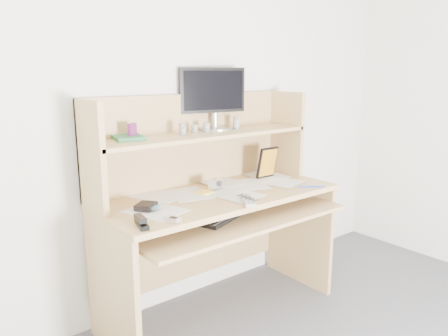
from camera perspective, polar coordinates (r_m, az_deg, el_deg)
back_wall at (r=2.67m, az=-4.82°, el=8.56°), size 3.60×0.04×2.50m
desk at (r=2.57m, az=-1.61°, el=-4.14°), size 1.40×0.70×1.30m
paper_clutter at (r=2.50m, az=-0.50°, el=-3.27°), size 1.32×0.54×0.01m
keyboard at (r=2.43m, az=0.15°, el=-5.91°), size 0.47×0.30×0.03m
tv_remote at (r=2.31m, az=3.13°, el=-4.23°), size 0.15×0.20×0.02m
flip_phone at (r=2.05m, az=-6.76°, el=-6.54°), size 0.07×0.09×0.02m
stapler at (r=2.01m, az=-10.74°, el=-6.77°), size 0.07×0.15×0.04m
wallet at (r=2.24m, az=-10.16°, el=-4.91°), size 0.14×0.13×0.03m
sticky_note_pad at (r=2.50m, az=-2.62°, el=-3.21°), size 0.10×0.10×0.01m
digital_camera at (r=2.57m, az=-1.29°, el=-2.06°), size 0.10×0.08×0.06m
game_case at (r=2.82m, az=5.67°, el=0.71°), size 0.14×0.02×0.20m
blue_pen at (r=2.65m, az=11.35°, el=-2.41°), size 0.13×0.10×0.01m
card_box at (r=2.35m, az=-11.89°, el=4.71°), size 0.06×0.05×0.08m
shelf_book at (r=2.37m, az=-12.49°, el=3.94°), size 0.18×0.23×0.02m
chip_stack_a at (r=2.58m, az=-2.32°, el=5.31°), size 0.05×0.05×0.06m
chip_stack_b at (r=2.46m, az=-5.43°, el=5.05°), size 0.04×0.04×0.07m
chip_stack_c at (r=2.56m, az=-3.85°, el=5.15°), size 0.04×0.04×0.05m
chip_stack_d at (r=2.73m, az=1.64°, el=5.91°), size 0.05×0.05×0.07m
monitor at (r=2.69m, az=-1.42°, el=9.28°), size 0.43×0.22×0.37m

